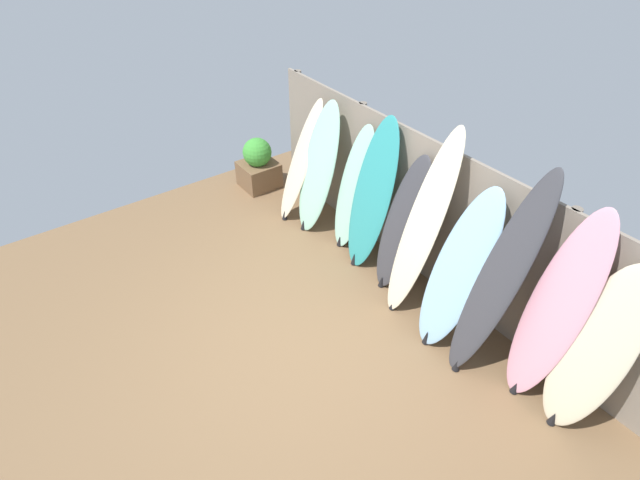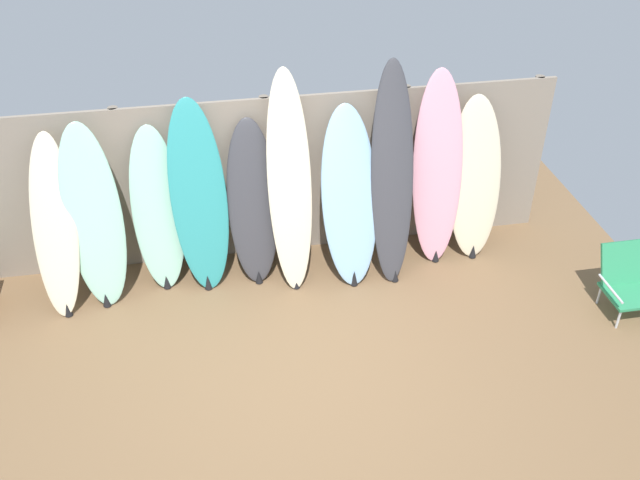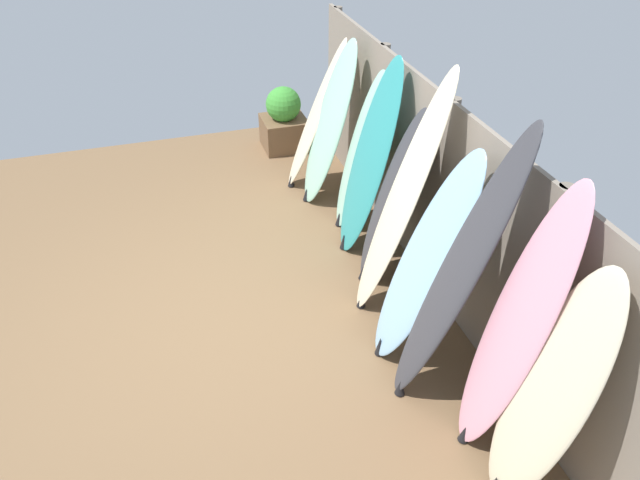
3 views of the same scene
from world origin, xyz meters
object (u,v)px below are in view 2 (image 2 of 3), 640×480
at_px(surfboard_charcoal_7, 392,175).
at_px(surfboard_charcoal_4, 253,203).
at_px(surfboard_cream_0, 55,228).
at_px(surfboard_cream_9, 475,179).
at_px(surfboard_seafoam_2, 158,211).
at_px(surfboard_cream_5, 290,184).
at_px(beach_chair, 627,280).
at_px(surfboard_seafoam_1, 93,218).
at_px(surfboard_pink_8, 437,170).
at_px(surfboard_teal_3, 199,199).
at_px(surfboard_skyblue_6, 349,198).

bearing_deg(surfboard_charcoal_7, surfboard_charcoal_4, 175.19).
bearing_deg(surfboard_charcoal_4, surfboard_cream_0, -176.26).
relative_size(surfboard_charcoal_7, surfboard_cream_9, 1.25).
distance_m(surfboard_seafoam_2, surfboard_cream_5, 1.34).
distance_m(surfboard_cream_5, beach_chair, 3.44).
bearing_deg(surfboard_seafoam_1, surfboard_cream_5, 0.04).
distance_m(surfboard_seafoam_1, surfboard_pink_8, 3.47).
bearing_deg(beach_chair, surfboard_charcoal_4, 179.86).
xyz_separation_m(surfboard_seafoam_1, surfboard_charcoal_7, (2.94, -0.03, 0.19)).
relative_size(surfboard_charcoal_7, beach_chair, 3.40).
height_order(surfboard_cream_5, surfboard_cream_9, surfboard_cream_5).
bearing_deg(surfboard_seafoam_1, surfboard_charcoal_7, -0.67).
distance_m(surfboard_teal_3, beach_chair, 4.27).
relative_size(surfboard_charcoal_4, surfboard_pink_8, 0.82).
distance_m(surfboard_pink_8, surfboard_cream_9, 0.45).
bearing_deg(surfboard_cream_9, surfboard_cream_5, -177.51).
height_order(surfboard_teal_3, surfboard_pink_8, surfboard_pink_8).
bearing_deg(surfboard_pink_8, surfboard_cream_5, -176.33).
bearing_deg(surfboard_seafoam_2, surfboard_teal_3, -8.11).
bearing_deg(surfboard_skyblue_6, surfboard_cream_9, 5.85).
distance_m(surfboard_charcoal_4, surfboard_charcoal_7, 1.43).
distance_m(surfboard_seafoam_1, surfboard_cream_9, 3.89).
bearing_deg(surfboard_cream_9, surfboard_seafoam_2, 179.34).
bearing_deg(surfboard_seafoam_2, surfboard_charcoal_4, -2.54).
xyz_separation_m(surfboard_cream_0, surfboard_charcoal_7, (3.31, 0.01, 0.24)).
relative_size(surfboard_seafoam_1, surfboard_charcoal_7, 0.82).
height_order(surfboard_teal_3, surfboard_skyblue_6, surfboard_teal_3).
relative_size(surfboard_seafoam_1, surfboard_cream_5, 0.83).
bearing_deg(surfboard_seafoam_2, surfboard_charcoal_7, -3.90).
relative_size(surfboard_pink_8, surfboard_cream_9, 1.17).
relative_size(surfboard_cream_0, surfboard_charcoal_7, 0.79).
height_order(surfboard_pink_8, surfboard_cream_9, surfboard_pink_8).
bearing_deg(surfboard_cream_9, beach_chair, -47.07).
height_order(surfboard_seafoam_1, surfboard_charcoal_7, surfboard_charcoal_7).
relative_size(surfboard_cream_5, surfboard_charcoal_7, 0.99).
bearing_deg(beach_chair, surfboard_cream_5, 179.07).
bearing_deg(beach_chair, surfboard_charcoal_7, 171.24).
bearing_deg(surfboard_skyblue_6, beach_chair, -23.63).
distance_m(surfboard_seafoam_1, surfboard_seafoam_2, 0.61).
relative_size(surfboard_teal_3, surfboard_cream_5, 0.90).
relative_size(surfboard_seafoam_2, beach_chair, 2.60).
bearing_deg(surfboard_skyblue_6, surfboard_pink_8, 9.18).
height_order(surfboard_skyblue_6, surfboard_pink_8, surfboard_pink_8).
bearing_deg(surfboard_skyblue_6, surfboard_seafoam_1, 178.76).
xyz_separation_m(surfboard_cream_5, surfboard_pink_8, (1.56, 0.10, -0.05)).
xyz_separation_m(surfboard_skyblue_6, beach_chair, (2.55, -1.12, -0.55)).
distance_m(surfboard_seafoam_2, surfboard_charcoal_4, 0.95).
distance_m(surfboard_skyblue_6, surfboard_pink_8, 0.98).
distance_m(surfboard_cream_0, surfboard_pink_8, 3.84).
height_order(surfboard_cream_0, surfboard_skyblue_6, surfboard_skyblue_6).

